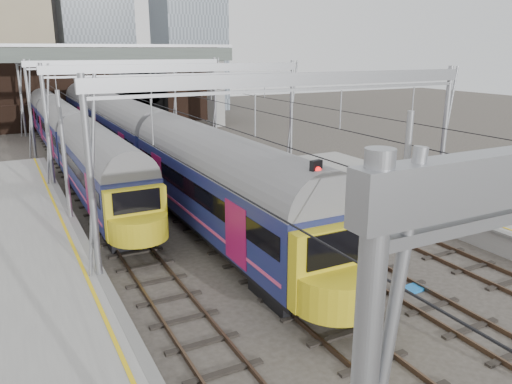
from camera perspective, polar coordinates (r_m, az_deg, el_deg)
ground at (r=16.41m, az=20.30°, el=-17.20°), size 160.00×160.00×0.00m
tracks at (r=27.56m, az=-3.11°, el=-2.44°), size 14.40×80.00×0.22m
overhead_line at (r=32.24m, az=-8.18°, el=12.00°), size 16.80×80.00×8.00m
retaining_wall at (r=62.13m, az=-16.51°, el=11.29°), size 28.00×2.75×9.00m
overbridge at (r=55.90m, az=-16.94°, el=13.83°), size 28.00×3.00×9.25m
train_main at (r=48.12m, az=-17.00°, el=8.06°), size 3.08×71.17×5.21m
train_second at (r=51.53m, az=-22.24°, el=7.79°), size 2.69×62.20×4.66m
signal_near_left at (r=16.01m, az=6.41°, el=-3.55°), size 0.41×0.49×5.46m
equip_cover_a at (r=17.99m, az=5.13°, el=-12.88°), size 1.08×0.92×0.11m
equip_cover_b at (r=20.07m, az=17.67°, el=-10.42°), size 0.85×0.62×0.10m
equip_cover_c at (r=26.63m, az=15.19°, el=-3.59°), size 1.05×0.86×0.11m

